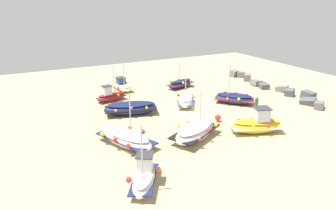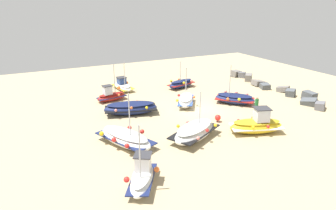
{
  "view_description": "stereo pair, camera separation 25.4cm",
  "coord_description": "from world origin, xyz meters",
  "px_view_note": "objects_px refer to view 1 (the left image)",
  "views": [
    {
      "loc": [
        22.5,
        -14.64,
        9.88
      ],
      "look_at": [
        0.04,
        -3.23,
        0.9
      ],
      "focal_mm": 32.26,
      "sensor_mm": 36.0,
      "label": 1
    },
    {
      "loc": [
        22.61,
        -14.41,
        9.88
      ],
      "look_at": [
        0.04,
        -3.23,
        0.9
      ],
      "focal_mm": 32.26,
      "sensor_mm": 36.0,
      "label": 2
    }
  ],
  "objects_px": {
    "fishing_boat_7": "(181,84)",
    "person_walking": "(256,104)",
    "fishing_boat_0": "(257,124)",
    "fishing_boat_5": "(186,100)",
    "fishing_boat_3": "(122,86)",
    "fishing_boat_2": "(126,138)",
    "fishing_boat_8": "(195,131)",
    "fishing_boat_6": "(234,98)",
    "fishing_boat_4": "(111,96)",
    "mooring_buoy_0": "(218,117)",
    "fishing_boat_1": "(131,108)",
    "fishing_boat_9": "(144,176)"
  },
  "relations": [
    {
      "from": "person_walking",
      "to": "fishing_boat_4",
      "type": "bearing_deg",
      "value": 61.94
    },
    {
      "from": "fishing_boat_8",
      "to": "mooring_buoy_0",
      "type": "xyz_separation_m",
      "value": [
        -1.9,
        3.43,
        -0.2
      ]
    },
    {
      "from": "fishing_boat_2",
      "to": "fishing_boat_8",
      "type": "height_order",
      "value": "fishing_boat_2"
    },
    {
      "from": "fishing_boat_3",
      "to": "fishing_boat_6",
      "type": "relative_size",
      "value": 0.92
    },
    {
      "from": "fishing_boat_0",
      "to": "fishing_boat_6",
      "type": "distance_m",
      "value": 6.86
    },
    {
      "from": "fishing_boat_5",
      "to": "person_walking",
      "type": "xyz_separation_m",
      "value": [
        5.01,
        4.31,
        0.48
      ]
    },
    {
      "from": "fishing_boat_4",
      "to": "fishing_boat_1",
      "type": "bearing_deg",
      "value": 87.96
    },
    {
      "from": "fishing_boat_5",
      "to": "fishing_boat_6",
      "type": "distance_m",
      "value": 4.87
    },
    {
      "from": "fishing_boat_9",
      "to": "mooring_buoy_0",
      "type": "bearing_deg",
      "value": -25.93
    },
    {
      "from": "fishing_boat_3",
      "to": "fishing_boat_1",
      "type": "bearing_deg",
      "value": 160.69
    },
    {
      "from": "fishing_boat_4",
      "to": "fishing_boat_6",
      "type": "height_order",
      "value": "fishing_boat_6"
    },
    {
      "from": "fishing_boat_6",
      "to": "fishing_boat_7",
      "type": "relative_size",
      "value": 1.05
    },
    {
      "from": "fishing_boat_1",
      "to": "fishing_boat_5",
      "type": "height_order",
      "value": "fishing_boat_5"
    },
    {
      "from": "fishing_boat_5",
      "to": "fishing_boat_8",
      "type": "relative_size",
      "value": 0.8
    },
    {
      "from": "fishing_boat_0",
      "to": "fishing_boat_9",
      "type": "relative_size",
      "value": 1.12
    },
    {
      "from": "person_walking",
      "to": "fishing_boat_5",
      "type": "bearing_deg",
      "value": 54.91
    },
    {
      "from": "fishing_boat_2",
      "to": "fishing_boat_9",
      "type": "distance_m",
      "value": 5.21
    },
    {
      "from": "fishing_boat_0",
      "to": "person_walking",
      "type": "height_order",
      "value": "fishing_boat_0"
    },
    {
      "from": "fishing_boat_7",
      "to": "fishing_boat_3",
      "type": "bearing_deg",
      "value": 145.3
    },
    {
      "from": "fishing_boat_8",
      "to": "mooring_buoy_0",
      "type": "height_order",
      "value": "fishing_boat_8"
    },
    {
      "from": "fishing_boat_1",
      "to": "mooring_buoy_0",
      "type": "height_order",
      "value": "fishing_boat_1"
    },
    {
      "from": "fishing_boat_2",
      "to": "fishing_boat_5",
      "type": "distance_m",
      "value": 9.61
    },
    {
      "from": "fishing_boat_2",
      "to": "mooring_buoy_0",
      "type": "bearing_deg",
      "value": -109.53
    },
    {
      "from": "fishing_boat_5",
      "to": "person_walking",
      "type": "distance_m",
      "value": 6.63
    },
    {
      "from": "fishing_boat_0",
      "to": "fishing_boat_9",
      "type": "distance_m",
      "value": 10.8
    },
    {
      "from": "fishing_boat_8",
      "to": "fishing_boat_2",
      "type": "bearing_deg",
      "value": -43.03
    },
    {
      "from": "fishing_boat_5",
      "to": "fishing_boat_7",
      "type": "xyz_separation_m",
      "value": [
        -5.48,
        2.49,
        -0.01
      ]
    },
    {
      "from": "mooring_buoy_0",
      "to": "fishing_boat_4",
      "type": "bearing_deg",
      "value": -145.16
    },
    {
      "from": "fishing_boat_5",
      "to": "fishing_boat_7",
      "type": "bearing_deg",
      "value": 8.67
    },
    {
      "from": "fishing_boat_3",
      "to": "fishing_boat_2",
      "type": "bearing_deg",
      "value": 156.17
    },
    {
      "from": "fishing_boat_4",
      "to": "fishing_boat_7",
      "type": "distance_m",
      "value": 8.68
    },
    {
      "from": "fishing_boat_7",
      "to": "fishing_boat_8",
      "type": "xyz_separation_m",
      "value": [
        12.2,
        -5.57,
        0.07
      ]
    },
    {
      "from": "fishing_boat_7",
      "to": "person_walking",
      "type": "height_order",
      "value": "fishing_boat_7"
    },
    {
      "from": "fishing_boat_7",
      "to": "fishing_boat_9",
      "type": "xyz_separation_m",
      "value": [
        16.0,
        -11.23,
        0.08
      ]
    },
    {
      "from": "fishing_boat_5",
      "to": "fishing_boat_7",
      "type": "relative_size",
      "value": 1.04
    },
    {
      "from": "fishing_boat_2",
      "to": "fishing_boat_4",
      "type": "bearing_deg",
      "value": -33.89
    },
    {
      "from": "fishing_boat_6",
      "to": "mooring_buoy_0",
      "type": "bearing_deg",
      "value": -97.19
    },
    {
      "from": "fishing_boat_0",
      "to": "fishing_boat_8",
      "type": "height_order",
      "value": "fishing_boat_8"
    },
    {
      "from": "mooring_buoy_0",
      "to": "person_walking",
      "type": "bearing_deg",
      "value": 87.16
    },
    {
      "from": "fishing_boat_2",
      "to": "person_walking",
      "type": "bearing_deg",
      "value": -111.66
    },
    {
      "from": "fishing_boat_6",
      "to": "fishing_boat_7",
      "type": "height_order",
      "value": "fishing_boat_6"
    },
    {
      "from": "fishing_boat_0",
      "to": "mooring_buoy_0",
      "type": "bearing_deg",
      "value": 133.96
    },
    {
      "from": "fishing_boat_3",
      "to": "fishing_boat_0",
      "type": "bearing_deg",
      "value": -166.66
    },
    {
      "from": "fishing_boat_3",
      "to": "fishing_boat_8",
      "type": "xyz_separation_m",
      "value": [
        14.44,
        0.76,
        0.09
      ]
    },
    {
      "from": "fishing_boat_0",
      "to": "fishing_boat_5",
      "type": "relative_size",
      "value": 1.13
    },
    {
      "from": "fishing_boat_0",
      "to": "fishing_boat_7",
      "type": "height_order",
      "value": "fishing_boat_7"
    },
    {
      "from": "fishing_boat_3",
      "to": "fishing_boat_8",
      "type": "relative_size",
      "value": 0.74
    },
    {
      "from": "fishing_boat_1",
      "to": "fishing_boat_2",
      "type": "relative_size",
      "value": 0.99
    },
    {
      "from": "fishing_boat_5",
      "to": "fishing_boat_9",
      "type": "xyz_separation_m",
      "value": [
        10.52,
        -8.74,
        0.07
      ]
    },
    {
      "from": "fishing_boat_2",
      "to": "mooring_buoy_0",
      "type": "distance_m",
      "value": 8.34
    }
  ]
}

